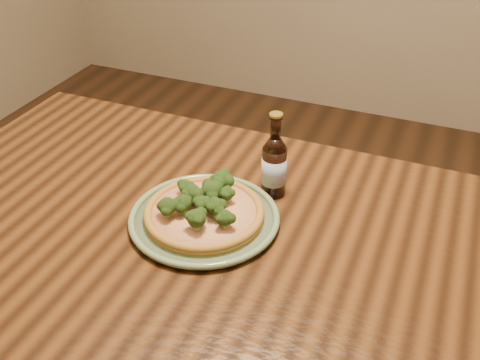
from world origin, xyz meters
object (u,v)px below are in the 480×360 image
at_px(plate, 204,218).
at_px(beer_bottle, 274,165).
at_px(pizza, 204,210).
at_px(table, 251,286).

height_order(plate, beer_bottle, beer_bottle).
distance_m(pizza, beer_bottle, 0.19).
bearing_deg(beer_bottle, pizza, -111.62).
relative_size(pizza, beer_bottle, 1.26).
bearing_deg(table, beer_bottle, 98.00).
bearing_deg(plate, pizza, 128.66).
distance_m(plate, pizza, 0.02).
relative_size(plate, beer_bottle, 1.58).
distance_m(table, pizza, 0.18).
bearing_deg(pizza, beer_bottle, 57.25).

